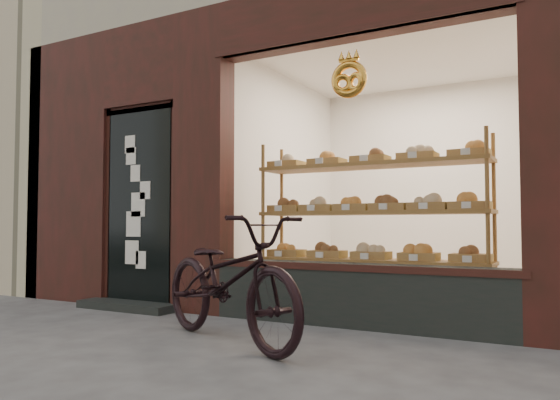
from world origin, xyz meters
The scene contains 4 objects.
ground centered at (0.00, 0.00, 0.00)m, with size 90.00×90.00×0.00m, color #434345.
neighbor_left centered at (-9.60, 5.50, 4.50)m, with size 12.00×7.00×9.00m, color beige.
display_shelf centered at (0.45, 2.55, 0.88)m, with size 2.20×0.45×1.70m.
bicycle centered at (-0.15, 1.05, 0.48)m, with size 0.63×1.81×0.95m, color black.
Camera 1 is at (2.20, -2.36, 0.88)m, focal length 35.00 mm.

